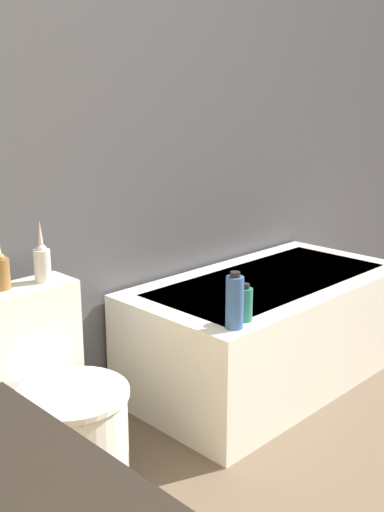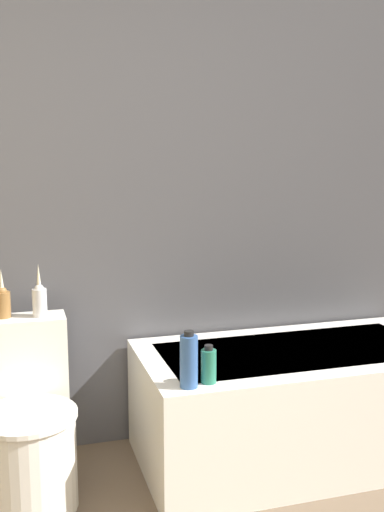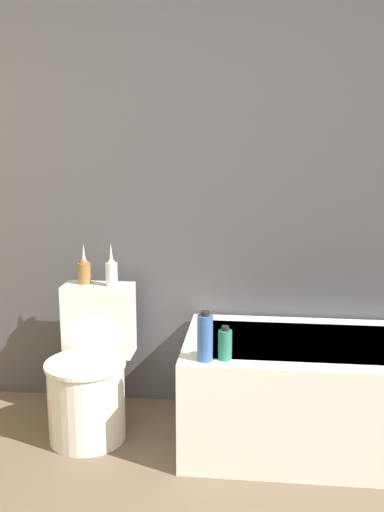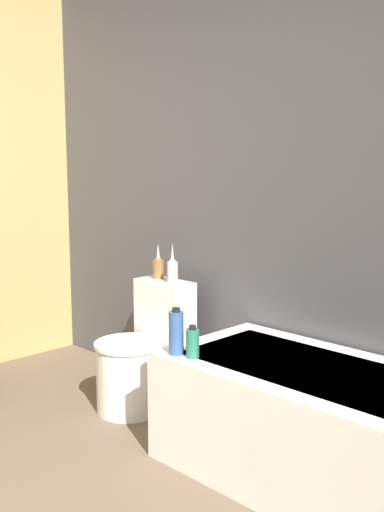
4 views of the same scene
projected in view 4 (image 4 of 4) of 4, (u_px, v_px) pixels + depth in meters
wall_back_tiled at (237, 184)px, 3.38m from camera, size 6.40×0.06×2.60m
bathtub at (319, 426)px, 2.65m from camera, size 1.45×0.74×0.53m
toilet at (140, 357)px, 3.49m from camera, size 0.40×0.57×0.73m
vase_gold at (158, 267)px, 3.61m from camera, size 0.07×0.07×0.21m
vase_silver at (172, 269)px, 3.49m from camera, size 0.06×0.06×0.23m
shampoo_bottle_tall at (176, 333)px, 2.81m from camera, size 0.07×0.07×0.23m
shampoo_bottle_short at (193, 343)px, 2.77m from camera, size 0.06×0.06×0.15m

